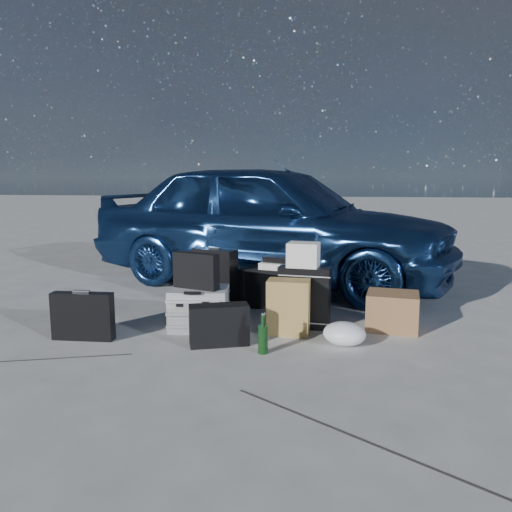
{
  "coord_description": "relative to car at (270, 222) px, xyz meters",
  "views": [
    {
      "loc": [
        0.75,
        -3.59,
        1.3
      ],
      "look_at": [
        0.12,
        0.85,
        0.58
      ],
      "focal_mm": 35.0,
      "sensor_mm": 36.0,
      "label": 1
    }
  ],
  "objects": [
    {
      "name": "suitcase_right",
      "position": [
        0.5,
        -1.83,
        -0.48
      ],
      "size": [
        0.46,
        0.21,
        0.53
      ],
      "primitive_type": "cube",
      "rotation": [
        0.0,
        0.0,
        -0.12
      ],
      "color": "black",
      "rests_on": "ground"
    },
    {
      "name": "messenger_bag",
      "position": [
        -0.13,
        -2.39,
        -0.59
      ],
      "size": [
        0.49,
        0.31,
        0.32
      ],
      "primitive_type": "cube",
      "rotation": [
        0.0,
        0.0,
        0.33
      ],
      "color": "black",
      "rests_on": "ground"
    },
    {
      "name": "white_carton",
      "position": [
        0.49,
        -1.81,
        -0.11
      ],
      "size": [
        0.29,
        0.24,
        0.21
      ],
      "primitive_type": "cube",
      "rotation": [
        0.0,
        0.0,
        -0.13
      ],
      "color": "silver",
      "rests_on": "suitcase_right"
    },
    {
      "name": "green_bottle",
      "position": [
        0.23,
        -2.53,
        -0.6
      ],
      "size": [
        0.09,
        0.09,
        0.29
      ],
      "primitive_type": "cylinder",
      "rotation": [
        0.0,
        0.0,
        -0.32
      ],
      "color": "black",
      "rests_on": "ground"
    },
    {
      "name": "duffel_bag",
      "position": [
        0.22,
        -1.14,
        -0.56
      ],
      "size": [
        0.8,
        0.41,
        0.39
      ],
      "primitive_type": "cube",
      "rotation": [
        0.0,
        0.0,
        -0.1
      ],
      "color": "black",
      "rests_on": "ground"
    },
    {
      "name": "ground",
      "position": [
        -0.06,
        -2.46,
        -0.75
      ],
      "size": [
        60.0,
        60.0,
        0.0
      ],
      "primitive_type": "plane",
      "color": "#BABAB5",
      "rests_on": "ground"
    },
    {
      "name": "plastic_bag",
      "position": [
        0.84,
        -2.26,
        -0.66
      ],
      "size": [
        0.38,
        0.35,
        0.18
      ],
      "primitive_type": "ellipsoid",
      "rotation": [
        0.0,
        0.0,
        -0.21
      ],
      "color": "white",
      "rests_on": "ground"
    },
    {
      "name": "car",
      "position": [
        0.0,
        0.0,
        0.0
      ],
      "size": [
        4.74,
        3.01,
        1.5
      ],
      "primitive_type": "imported",
      "rotation": [
        0.0,
        0.0,
        1.27
      ],
      "color": "navy",
      "rests_on": "ground"
    },
    {
      "name": "cardboard_box",
      "position": [
        1.26,
        -1.78,
        -0.59
      ],
      "size": [
        0.48,
        0.43,
        0.32
      ],
      "primitive_type": "cube",
      "rotation": [
        0.0,
        0.0,
        -0.15
      ],
      "color": "#9B6943",
      "rests_on": "ground"
    },
    {
      "name": "kraft_bag",
      "position": [
        0.38,
        -2.04,
        -0.52
      ],
      "size": [
        0.35,
        0.22,
        0.46
      ],
      "primitive_type": "cube",
      "rotation": [
        0.0,
        0.0,
        -0.05
      ],
      "color": "#A98949",
      "rests_on": "ground"
    },
    {
      "name": "pelican_case",
      "position": [
        -0.39,
        -1.98,
        -0.57
      ],
      "size": [
        0.53,
        0.45,
        0.35
      ],
      "primitive_type": "cube",
      "rotation": [
        0.0,
        0.0,
        0.1
      ],
      "color": "#AAACAF",
      "rests_on": "ground"
    },
    {
      "name": "suitcase_left",
      "position": [
        -0.41,
        -1.26,
        -0.46
      ],
      "size": [
        0.48,
        0.32,
        0.59
      ],
      "primitive_type": "cube",
      "rotation": [
        0.0,
        0.0,
        -0.38
      ],
      "color": "black",
      "rests_on": "ground"
    },
    {
      "name": "laptop_bag",
      "position": [
        -0.41,
        -1.99,
        -0.24
      ],
      "size": [
        0.42,
        0.23,
        0.31
      ],
      "primitive_type": "cube",
      "rotation": [
        0.0,
        0.0,
        -0.33
      ],
      "color": "black",
      "rests_on": "pelican_case"
    },
    {
      "name": "briefcase",
      "position": [
        -1.24,
        -2.41,
        -0.56
      ],
      "size": [
        0.5,
        0.13,
        0.38
      ],
      "primitive_type": "cube",
      "rotation": [
        0.0,
        0.0,
        0.03
      ],
      "color": "black",
      "rests_on": "ground"
    },
    {
      "name": "flat_box_black",
      "position": [
        0.22,
        -1.13,
        -0.27
      ],
      "size": [
        0.32,
        0.27,
        0.06
      ],
      "primitive_type": "cube",
      "rotation": [
        0.0,
        0.0,
        -0.34
      ],
      "color": "black",
      "rests_on": "flat_box_white"
    },
    {
      "name": "flat_box_white",
      "position": [
        0.23,
        -1.14,
        -0.33
      ],
      "size": [
        0.42,
        0.35,
        0.06
      ],
      "primitive_type": "cube",
      "rotation": [
        0.0,
        0.0,
        -0.22
      ],
      "color": "silver",
      "rests_on": "duffel_bag"
    }
  ]
}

